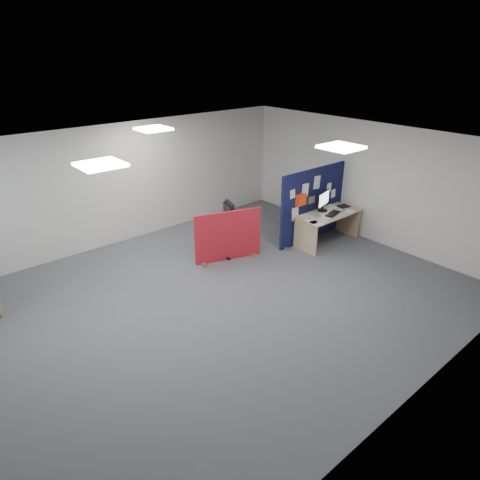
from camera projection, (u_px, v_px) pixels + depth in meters
floor at (212, 302)px, 7.66m from camera, size 9.00×9.00×0.00m
ceiling at (207, 153)px, 6.54m from camera, size 9.00×7.00×0.02m
wall_back at (116, 186)px, 9.52m from camera, size 9.00×0.02×2.70m
wall_front at (401, 331)px, 4.68m from camera, size 9.00×0.02×2.70m
wall_right at (368, 182)px, 9.76m from camera, size 0.02×7.00×2.70m
ceiling_lights at (200, 145)px, 7.21m from camera, size 4.10×4.10×0.04m
navy_divider at (312, 205)px, 9.84m from camera, size 2.07×0.30×1.71m
main_desk at (327, 220)px, 9.79m from camera, size 1.59×0.71×0.73m
monitor_main at (323, 200)px, 9.72m from camera, size 0.52×0.22×0.46m
keyboard at (333, 214)px, 9.63m from camera, size 0.48×0.28×0.02m
mouse at (343, 211)px, 9.80m from camera, size 0.10×0.07×0.03m
paper_tray at (344, 206)px, 10.08m from camera, size 0.30×0.25×0.01m
red_divider at (228, 236)px, 8.99m from camera, size 1.40×0.51×1.09m
office_chair at (223, 226)px, 9.17m from camera, size 0.78×0.74×1.16m
desk_papers at (323, 214)px, 9.64m from camera, size 1.38×0.81×0.00m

